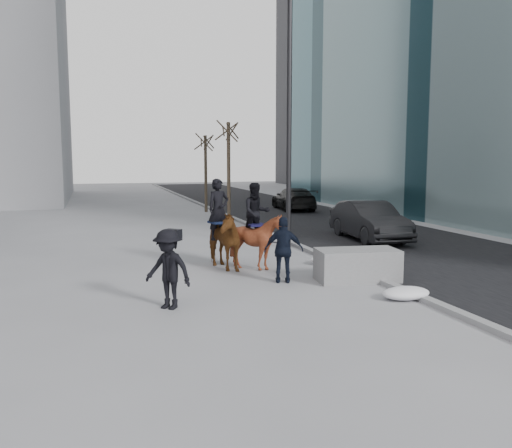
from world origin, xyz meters
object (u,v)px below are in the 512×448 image
object	(u,v)px
planter	(357,265)
car_near	(369,221)
mounted_right	(257,235)
mounted_left	(220,236)

from	to	relation	value
planter	car_near	bearing A→B (deg)	59.05
car_near	planter	bearing A→B (deg)	-116.99
planter	mounted_right	bearing A→B (deg)	133.66
planter	mounted_left	distance (m)	4.17
planter	car_near	xyz separation A→B (m)	(3.87, 6.46, 0.35)
car_near	mounted_right	xyz separation A→B (m)	(-6.00, -4.23, 0.25)
mounted_left	planter	bearing A→B (deg)	-40.19
planter	mounted_left	world-z (taller)	mounted_left
mounted_right	car_near	bearing A→B (deg)	35.21
mounted_left	mounted_right	xyz separation A→B (m)	(1.04, -0.44, 0.03)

